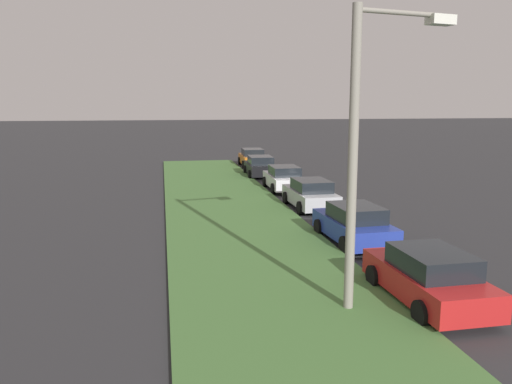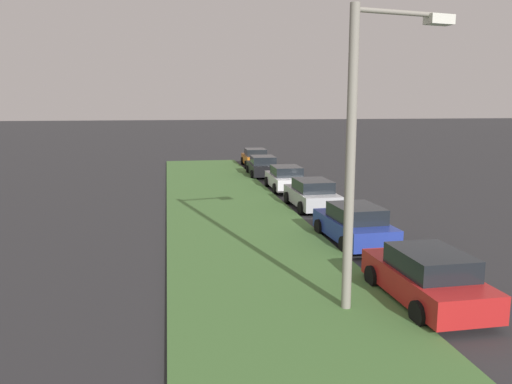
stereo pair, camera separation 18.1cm
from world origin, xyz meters
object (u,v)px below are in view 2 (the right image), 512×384
parked_car_blue (354,224)px  parked_car_orange (255,158)px  parked_car_silver (312,194)px  streetlight (364,138)px  parked_car_black (263,166)px  parked_car_red (427,277)px  parked_car_white (286,178)px

parked_car_blue → parked_car_orange: size_ratio=1.01×
parked_car_silver → streetlight: streetlight is taller
parked_car_silver → parked_car_orange: size_ratio=1.00×
parked_car_black → parked_car_orange: size_ratio=1.00×
parked_car_blue → parked_car_black: (18.05, 0.20, 0.00)m
parked_car_red → parked_car_white: bearing=-2.5°
parked_car_black → streetlight: size_ratio=0.58×
parked_car_silver → parked_car_blue: bearing=177.4°
parked_car_white → parked_car_red: bearing=179.9°
parked_car_white → parked_car_orange: same height
parked_car_red → parked_car_silver: bearing=-3.2°
parked_car_red → parked_car_black: size_ratio=1.00×
parked_car_orange → streetlight: size_ratio=0.58×
streetlight → parked_car_black: bearing=-4.6°
parked_car_orange → streetlight: 30.37m
parked_car_orange → streetlight: (-30.06, 2.40, 3.67)m
parked_car_red → streetlight: 4.14m
parked_car_white → streetlight: (-18.17, 2.27, 3.67)m
parked_car_white → parked_car_orange: 11.88m
parked_car_blue → streetlight: (-6.12, 2.15, 3.67)m
parked_car_white → parked_car_black: (6.00, 0.32, 0.00)m
parked_car_red → parked_car_black: (24.06, -0.03, 0.00)m
parked_car_red → streetlight: (-0.11, 1.92, 3.67)m
parked_car_blue → parked_car_white: (12.05, -0.12, 0.00)m
parked_car_blue → parked_car_silver: same height
parked_car_blue → parked_car_orange: same height
parked_car_black → parked_car_orange: bearing=-2.5°
parked_car_blue → streetlight: 7.46m
parked_car_silver → parked_car_black: (11.57, 0.37, 0.00)m
parked_car_silver → streetlight: bearing=168.5°
parked_car_red → parked_car_black: bearing=-1.4°
parked_car_black → parked_car_red: bearing=-178.1°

